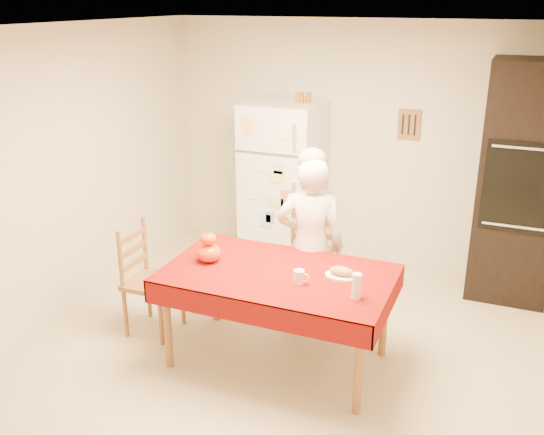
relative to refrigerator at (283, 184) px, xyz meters
The scene contains 17 objects.
floor 2.16m from the refrigerator, 70.93° to the right, with size 4.50×4.50×0.00m, color tan.
room_shell 2.13m from the refrigerator, 70.89° to the right, with size 4.02×4.52×2.51m.
refrigerator is the anchor object (origin of this frame).
oven_cabinet 2.29m from the refrigerator, ahead, with size 0.70×0.62×2.20m.
dining_table 1.99m from the refrigerator, 69.63° to the right, with size 1.70×1.00×0.76m.
chair_far 1.34m from the refrigerator, 56.85° to the right, with size 0.53×0.51×0.95m.
chair_left 1.93m from the refrigerator, 105.66° to the right, with size 0.41×0.43×0.95m.
seated_woman 1.51m from the refrigerator, 60.02° to the right, with size 0.56×0.37×1.53m, color silver.
coffee_mug 2.17m from the refrigerator, 65.51° to the right, with size 0.08×0.08×0.10m, color white.
pumpkin_lower 1.88m from the refrigerator, 86.22° to the right, with size 0.19×0.19×0.14m, color red.
pumpkin_upper 1.88m from the refrigerator, 86.22° to the right, with size 0.12×0.12×0.09m, color #E45905.
wine_glass 2.43m from the refrigerator, 56.65° to the right, with size 0.07×0.07×0.18m, color silver.
bread_plate 2.11m from the refrigerator, 56.85° to the right, with size 0.24×0.24×0.02m, color white.
bread_loaf 2.10m from the refrigerator, 56.85° to the right, with size 0.18×0.10×0.06m, color #A37550.
spice_jar_left 0.91m from the refrigerator, 20.37° to the left, with size 0.05×0.05×0.10m, color #8D5F19.
spice_jar_mid 0.92m from the refrigerator, 16.10° to the left, with size 0.05×0.05×0.10m, color brown.
spice_jar_right 0.93m from the refrigerator, 11.51° to the left, with size 0.05×0.05×0.10m, color brown.
Camera 1 is at (1.56, -3.78, 2.69)m, focal length 40.00 mm.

